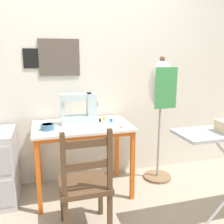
# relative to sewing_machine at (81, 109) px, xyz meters

# --- Properties ---
(ground_plane) EXTENTS (14.00, 14.00, 0.00)m
(ground_plane) POSITION_rel_sewing_machine_xyz_m (0.00, -0.36, -0.89)
(ground_plane) COLOR tan
(wall_back) EXTENTS (10.00, 0.07, 2.55)m
(wall_back) POSITION_rel_sewing_machine_xyz_m (-0.00, 0.31, 0.39)
(wall_back) COLOR silver
(wall_back) RESTS_ON ground_plane
(sewing_table) EXTENTS (0.98, 0.61, 0.74)m
(sewing_table) POSITION_rel_sewing_machine_xyz_m (0.00, -0.07, -0.24)
(sewing_table) COLOR silver
(sewing_table) RESTS_ON ground_plane
(sewing_machine) EXTENTS (0.37, 0.16, 0.33)m
(sewing_machine) POSITION_rel_sewing_machine_xyz_m (0.00, 0.00, 0.00)
(sewing_machine) COLOR silver
(sewing_machine) RESTS_ON sewing_table
(fabric_bowl) EXTENTS (0.13, 0.13, 0.05)m
(fabric_bowl) POSITION_rel_sewing_machine_xyz_m (-0.34, -0.14, -0.12)
(fabric_bowl) COLOR teal
(fabric_bowl) RESTS_ON sewing_table
(scissors) EXTENTS (0.12, 0.06, 0.01)m
(scissors) POSITION_rel_sewing_machine_xyz_m (0.37, -0.25, -0.14)
(scissors) COLOR silver
(scissors) RESTS_ON sewing_table
(thread_spool_near_machine) EXTENTS (0.03, 0.03, 0.04)m
(thread_spool_near_machine) POSITION_rel_sewing_machine_xyz_m (0.20, -0.01, -0.12)
(thread_spool_near_machine) COLOR black
(thread_spool_near_machine) RESTS_ON sewing_table
(thread_spool_mid_table) EXTENTS (0.04, 0.04, 0.04)m
(thread_spool_mid_table) POSITION_rel_sewing_machine_xyz_m (0.25, 0.04, -0.13)
(thread_spool_mid_table) COLOR yellow
(thread_spool_mid_table) RESTS_ON sewing_table
(thread_spool_far_edge) EXTENTS (0.04, 0.04, 0.04)m
(thread_spool_far_edge) POSITION_rel_sewing_machine_xyz_m (0.31, -0.04, -0.12)
(thread_spool_far_edge) COLOR #2875C1
(thread_spool_far_edge) RESTS_ON sewing_table
(wooden_chair) EXTENTS (0.40, 0.38, 0.91)m
(wooden_chair) POSITION_rel_sewing_machine_xyz_m (-0.09, -0.67, -0.47)
(wooden_chair) COLOR #513823
(wooden_chair) RESTS_ON ground_plane
(dress_form) EXTENTS (0.32, 0.32, 1.42)m
(dress_form) POSITION_rel_sewing_machine_xyz_m (0.89, 0.00, 0.12)
(dress_form) COLOR #846647
(dress_form) RESTS_ON ground_plane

